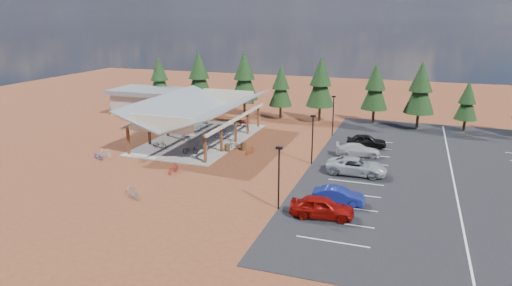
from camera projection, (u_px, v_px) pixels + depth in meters
name	position (u px, v px, depth m)	size (l,w,h in m)	color
ground	(259.00, 165.00, 46.65)	(140.00, 140.00, 0.00)	brown
asphalt_lot	(453.00, 175.00, 43.51)	(27.00, 44.00, 0.04)	black
concrete_pad	(201.00, 139.00, 56.18)	(10.60, 18.60, 0.10)	gray
bike_pavilion	(200.00, 109.00, 55.15)	(11.65, 19.40, 4.97)	#562618
outbuilding	(150.00, 101.00, 70.08)	(11.00, 7.00, 3.90)	#ADA593
lamp_post_0	(279.00, 174.00, 35.17)	(0.50, 0.25, 5.14)	black
lamp_post_1	(312.00, 136.00, 46.08)	(0.50, 0.25, 5.14)	black
lamp_post_2	(333.00, 113.00, 56.99)	(0.50, 0.25, 5.14)	black
trash_bin_0	(227.00, 148.00, 50.98)	(0.60, 0.60, 0.90)	#432D18
trash_bin_1	(243.00, 146.00, 51.60)	(0.60, 0.60, 0.90)	#432D18
pine_0	(159.00, 78.00, 72.95)	(3.61, 3.61, 8.40)	#382314
pine_1	(199.00, 75.00, 69.66)	(4.15, 4.15, 9.66)	#382314
pine_2	(244.00, 76.00, 68.73)	(4.15, 4.15, 9.66)	#382314
pine_3	(281.00, 86.00, 66.32)	(3.38, 3.38, 7.88)	#382314
pine_4	(321.00, 82.00, 64.20)	(4.00, 4.00, 9.31)	#382314
pine_5	(375.00, 86.00, 63.06)	(3.69, 3.69, 8.59)	#382314
pine_6	(421.00, 88.00, 59.76)	(3.93, 3.93, 9.15)	#382314
pine_7	(467.00, 101.00, 58.89)	(2.88, 2.88, 6.71)	#382314
bike_0	(160.00, 144.00, 52.27)	(0.56, 1.59, 0.84)	black
bike_1	(186.00, 137.00, 54.84)	(0.49, 1.72, 1.03)	gray
bike_2	(203.00, 127.00, 59.94)	(0.65, 1.87, 0.98)	#204F98
bike_3	(203.00, 120.00, 64.16)	(0.42, 1.49, 0.90)	maroon
bike_4	(190.00, 150.00, 49.88)	(0.59, 1.69, 0.89)	black
bike_5	(202.00, 143.00, 52.13)	(0.49, 1.75, 1.05)	#9A9DA2
bike_6	(221.00, 135.00, 56.05)	(0.65, 1.87, 0.98)	navy
bike_7	(242.00, 123.00, 62.10)	(0.51, 1.79, 1.08)	maroon
bike_9	(105.00, 154.00, 48.60)	(0.48, 1.71, 1.03)	#919599
bike_10	(98.00, 156.00, 48.27)	(0.53, 1.52, 0.80)	navy
bike_11	(173.00, 168.00, 44.00)	(0.48, 1.69, 1.01)	maroon
bike_13	(133.00, 193.00, 37.90)	(0.50, 1.78, 1.07)	gray
bike_15	(250.00, 150.00, 49.96)	(0.45, 1.59, 0.96)	#A03318
bike_16	(235.00, 145.00, 52.11)	(0.61, 1.76, 0.92)	black
car_0	(322.00, 207.00, 34.28)	(1.93, 4.80, 1.64)	maroon
car_1	(338.00, 196.00, 36.77)	(1.45, 4.15, 1.37)	navy
car_2	(357.00, 166.00, 43.57)	(2.65, 5.74, 1.60)	#A1A4A8
car_3	(358.00, 150.00, 49.23)	(1.92, 4.71, 1.37)	#B2B2B2
car_4	(366.00, 141.00, 52.53)	(1.79, 4.44, 1.51)	black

